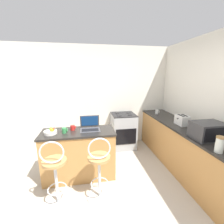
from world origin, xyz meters
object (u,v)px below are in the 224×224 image
microwave (208,131)px  fruit_bowl (51,132)px  bar_stool_near (55,174)px  stove_range (123,131)px  mug_white (157,112)px  toaster (182,120)px  mug_red (73,128)px  storage_jar (220,144)px  mug_green (64,130)px  laptop (90,126)px  bar_stool_far (99,170)px

microwave → fruit_bowl: microwave is taller
bar_stool_near → microwave: 2.39m
stove_range → mug_white: size_ratio=8.77×
toaster → mug_red: size_ratio=2.70×
microwave → mug_red: bearing=160.3°
toaster → storage_jar: bearing=-101.3°
toaster → stove_range: toaster is taller
toaster → mug_green: (-2.27, -0.04, -0.05)m
laptop → mug_red: (-0.31, 0.01, -0.02)m
microwave → storage_jar: bearing=-115.1°
mug_green → storage_jar: size_ratio=0.44×
bar_stool_far → mug_white: 2.26m
bar_stool_far → fruit_bowl: bearing=144.1°
microwave → storage_jar: 0.44m
laptop → microwave: microwave is taller
laptop → mug_white: bearing=25.4°
stove_range → fruit_bowl: fruit_bowl is taller
microwave → mug_red: microwave is taller
bar_stool_near → bar_stool_far: (0.63, 0.00, 0.00)m
bar_stool_far → microwave: microwave is taller
toaster → mug_green: 2.27m
bar_stool_far → microwave: 1.79m
stove_range → laptop: bearing=-132.9°
bar_stool_far → mug_red: size_ratio=10.76×
laptop → fruit_bowl: (-0.66, -0.12, -0.02)m
bar_stool_far → stove_range: bearing=64.2°
laptop → stove_range: laptop is taller
mug_white → toaster: bearing=-83.8°
mug_red → storage_jar: size_ratio=0.45×
bar_stool_near → stove_range: 2.15m
bar_stool_near → fruit_bowl: bearing=103.7°
stove_range → microwave: bearing=-61.5°
stove_range → mug_red: 1.60m
mug_white → storage_jar: 1.98m
mug_green → toaster: bearing=1.0°
mug_red → laptop: bearing=-1.1°
toaster → laptop: bearing=177.8°
storage_jar → toaster: bearing=78.7°
laptop → toaster: bearing=-2.2°
mug_white → fruit_bowl: fruit_bowl is taller
stove_range → fruit_bowl: (-1.55, -1.06, 0.49)m
mug_green → mug_white: bearing=23.3°
storage_jar → bar_stool_near: bearing=167.3°
bar_stool_near → mug_red: size_ratio=10.76×
microwave → storage_jar: microwave is taller
mug_green → storage_jar: (2.05, -1.04, 0.06)m
bar_stool_near → mug_white: bearing=33.4°
mug_red → mug_white: bearing=21.8°
microwave → mug_green: bearing=164.1°
mug_red → storage_jar: (1.92, -1.16, 0.06)m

